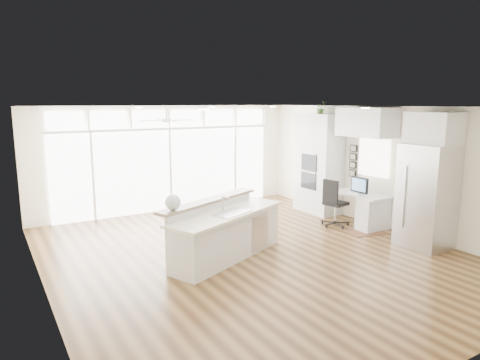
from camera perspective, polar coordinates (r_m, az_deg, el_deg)
floor at (r=8.05m, az=1.66°, el=-9.93°), size 7.00×8.00×0.02m
ceiling at (r=7.56m, az=1.76°, el=9.73°), size 7.00×8.00×0.02m
wall_back at (r=11.22m, az=-9.49°, el=2.85°), size 7.00×0.04×2.70m
wall_front at (r=4.94m, az=28.08°, el=-7.67°), size 7.00×0.04×2.70m
wall_left at (r=6.52m, az=-25.09°, el=-3.29°), size 0.04×8.00×2.70m
wall_right at (r=10.01m, az=18.77°, el=1.56°), size 0.04×8.00×2.70m
glass_wall at (r=11.20m, az=-9.33°, el=1.30°), size 5.80×0.06×2.08m
transom_row at (r=11.08m, az=-9.54°, el=8.11°), size 5.90×0.06×0.40m
desk_window at (r=10.15m, az=17.40°, el=2.89°), size 0.04×0.85×0.85m
ceiling_fan at (r=9.83m, az=-9.78°, el=8.43°), size 1.16×1.16×0.32m
recessed_lights at (r=7.73m, az=0.94°, el=9.60°), size 3.40×3.00×0.02m
oven_cabinet at (r=11.03m, az=10.47°, el=2.17°), size 0.64×1.20×2.50m
desk_nook at (r=10.11m, az=15.80°, el=-3.80°), size 0.72×1.30×0.76m
upper_cabinets at (r=9.87m, az=16.52°, el=7.41°), size 0.64×1.30×0.64m
refrigerator at (r=8.96m, az=23.63°, el=-2.00°), size 0.76×0.90×2.00m
fridge_cabinet at (r=8.84m, az=24.46°, el=6.31°), size 0.64×0.90×0.60m
framed_photos at (r=10.58m, az=14.84°, el=2.48°), size 0.06×0.22×0.80m
kitchen_island at (r=7.73m, az=-1.70°, el=-6.71°), size 2.76×1.91×1.03m
rug at (r=9.74m, az=16.48°, el=-6.66°), size 0.93×0.77×0.01m
office_chair at (r=9.92m, az=12.64°, el=-2.99°), size 0.64×0.60×1.08m
fishbowl at (r=7.12m, az=-8.94°, el=-2.91°), size 0.37×0.37×0.27m
monitor at (r=9.94m, az=15.65°, el=-0.62°), size 0.08×0.48×0.40m
keyboard at (r=9.85m, az=14.92°, el=-1.81°), size 0.14×0.31×0.01m
potted_plant at (r=10.93m, az=10.71°, el=9.29°), size 0.29×0.32×0.23m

